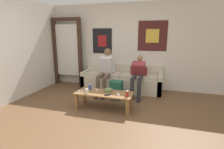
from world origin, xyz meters
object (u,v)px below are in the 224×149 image
(pillar_candle, at_px, (87,91))
(game_controller_far_center, at_px, (118,94))
(ceramic_bowl, at_px, (108,90))
(backpack, at_px, (116,90))
(coffee_table, at_px, (104,95))
(couch, at_px, (121,81))
(game_controller_near_right, at_px, (97,90))
(person_seated_teen, at_px, (138,74))
(person_seated_adult, at_px, (105,69))
(drink_can_blue, at_px, (90,87))
(game_controller_near_left, at_px, (81,91))
(drink_can_red, at_px, (127,94))
(cell_phone, at_px, (108,95))

(pillar_candle, xyz_separation_m, game_controller_far_center, (0.69, 0.10, -0.04))
(ceramic_bowl, relative_size, game_controller_far_center, 1.34)
(backpack, xyz_separation_m, pillar_candle, (-0.45, -0.81, 0.20))
(pillar_candle, bearing_deg, coffee_table, 25.35)
(couch, height_order, game_controller_near_right, couch)
(backpack, bearing_deg, pillar_candle, -118.94)
(person_seated_teen, height_order, backpack, person_seated_teen)
(person_seated_adult, relative_size, drink_can_blue, 10.06)
(couch, xyz_separation_m, person_seated_teen, (0.53, -0.34, 0.32))
(couch, distance_m, pillar_candle, 1.64)
(pillar_candle, bearing_deg, backpack, 61.06)
(backpack, distance_m, game_controller_near_left, 0.97)
(pillar_candle, bearing_deg, person_seated_teen, 53.03)
(person_seated_teen, bearing_deg, game_controller_far_center, -102.31)
(backpack, height_order, game_controller_near_left, backpack)
(drink_can_red, relative_size, game_controller_near_right, 0.97)
(ceramic_bowl, bearing_deg, backpack, 86.48)
(ceramic_bowl, bearing_deg, person_seated_adult, 111.98)
(coffee_table, bearing_deg, person_seated_teen, 61.18)
(person_seated_adult, xyz_separation_m, cell_phone, (0.45, -1.21, -0.30))
(person_seated_teen, xyz_separation_m, cell_phone, (-0.46, -1.22, -0.22))
(pillar_candle, xyz_separation_m, drink_can_blue, (-0.05, 0.28, 0.01))
(game_controller_far_center, bearing_deg, cell_phone, -160.43)
(couch, bearing_deg, cell_phone, -87.45)
(person_seated_adult, bearing_deg, coffee_table, -73.43)
(coffee_table, xyz_separation_m, drink_can_blue, (-0.39, 0.12, 0.12))
(coffee_table, bearing_deg, game_controller_far_center, -10.58)
(coffee_table, distance_m, backpack, 0.66)
(pillar_candle, bearing_deg, drink_can_blue, 100.36)
(couch, xyz_separation_m, backpack, (0.05, -0.77, -0.06))
(game_controller_near_left, bearing_deg, coffee_table, 7.45)
(drink_can_red, height_order, game_controller_far_center, drink_can_red)
(person_seated_adult, bearing_deg, pillar_candle, -91.14)
(person_seated_adult, bearing_deg, couch, 43.59)
(ceramic_bowl, distance_m, game_controller_far_center, 0.32)
(drink_can_blue, height_order, game_controller_far_center, drink_can_blue)
(person_seated_adult, xyz_separation_m, backpack, (0.42, -0.41, -0.46))
(person_seated_teen, bearing_deg, coffee_table, -118.82)
(backpack, bearing_deg, coffee_table, -99.40)
(couch, xyz_separation_m, drink_can_blue, (-0.45, -1.31, 0.15))
(pillar_candle, relative_size, game_controller_far_center, 0.82)
(backpack, bearing_deg, game_controller_far_center, -71.60)
(backpack, relative_size, drink_can_red, 3.81)
(game_controller_near_left, bearing_deg, game_controller_near_right, 30.39)
(couch, xyz_separation_m, person_seated_adult, (-0.38, -0.36, 0.40))
(game_controller_near_left, distance_m, cell_phone, 0.67)
(couch, bearing_deg, game_controller_far_center, -79.20)
(coffee_table, distance_m, drink_can_blue, 0.43)
(couch, bearing_deg, coffee_table, -92.46)
(backpack, height_order, pillar_candle, pillar_candle)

